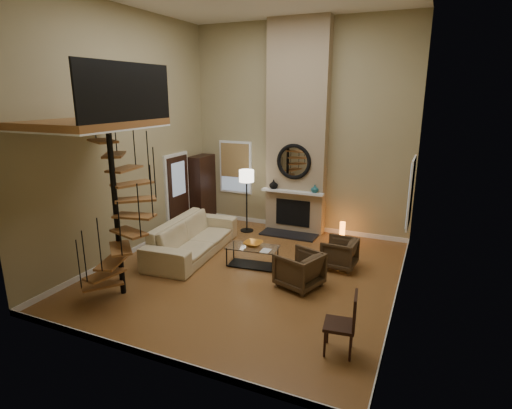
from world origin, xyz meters
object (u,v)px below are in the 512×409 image
at_px(hutch, 203,189).
at_px(armchair_far, 302,271).
at_px(accent_lamp, 342,231).
at_px(armchair_near, 342,254).
at_px(side_chair, 346,321).
at_px(coffee_table, 252,254).
at_px(floor_lamp, 247,181).
at_px(sofa, 193,237).

bearing_deg(hutch, armchair_far, -36.79).
xyz_separation_m(armchair_far, accent_lamp, (0.14, 2.96, -0.10)).
xyz_separation_m(hutch, armchair_near, (4.56, -1.83, -0.60)).
xyz_separation_m(armchair_far, side_chair, (1.21, -1.76, 0.17)).
height_order(armchair_near, armchair_far, armchair_far).
bearing_deg(coffee_table, floor_lamp, 118.02).
distance_m(armchair_near, accent_lamp, 1.81).
bearing_deg(armchair_near, floor_lamp, -113.07).
relative_size(sofa, floor_lamp, 1.67).
distance_m(armchair_far, side_chair, 2.14).
relative_size(armchair_near, armchair_far, 0.90).
relative_size(armchair_far, floor_lamp, 0.46).
relative_size(sofa, armchair_far, 3.64).
height_order(sofa, armchair_far, sofa).
bearing_deg(sofa, accent_lamp, -58.00).
bearing_deg(armchair_near, coffee_table, -67.66).
bearing_deg(accent_lamp, sofa, -143.17).
bearing_deg(coffee_table, accent_lamp, 58.87).
bearing_deg(armchair_far, side_chair, 54.05).
bearing_deg(floor_lamp, side_chair, -50.44).
bearing_deg(sofa, hutch, 20.60).
height_order(hutch, floor_lamp, hutch).
xyz_separation_m(coffee_table, floor_lamp, (-1.12, 2.10, 1.13)).
bearing_deg(armchair_near, accent_lamp, -164.53).
bearing_deg(hutch, armchair_near, -21.88).
bearing_deg(hutch, coffee_table, -42.20).
bearing_deg(floor_lamp, coffee_table, -61.98).
bearing_deg(accent_lamp, coffee_table, -121.13).
relative_size(hutch, side_chair, 2.08).
height_order(armchair_far, floor_lamp, floor_lamp).
height_order(armchair_near, accent_lamp, armchair_near).
height_order(coffee_table, side_chair, side_chair).
distance_m(armchair_near, side_chair, 3.03).
bearing_deg(side_chair, floor_lamp, 129.56).
height_order(hutch, armchair_far, hutch).
distance_m(armchair_near, armchair_far, 1.30).
height_order(coffee_table, accent_lamp, accent_lamp).
bearing_deg(side_chair, armchair_near, 103.10).
height_order(sofa, armchair_near, sofa).
bearing_deg(armchair_far, hutch, -107.23).
height_order(accent_lamp, side_chair, side_chair).
bearing_deg(sofa, floor_lamp, -18.75).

